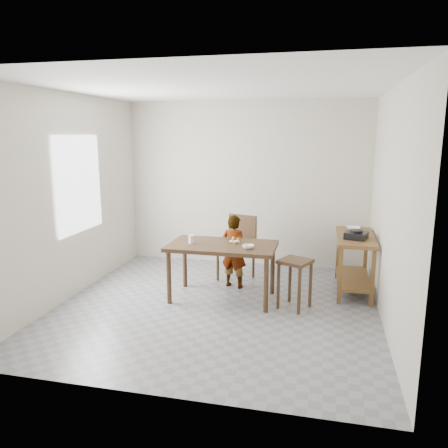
% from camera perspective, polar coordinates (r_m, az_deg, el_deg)
% --- Properties ---
extents(floor, '(4.00, 4.00, 0.04)m').
position_cam_1_polar(floor, '(5.69, -0.93, -10.92)').
color(floor, slate).
rests_on(floor, ground).
extents(ceiling, '(4.00, 4.00, 0.04)m').
position_cam_1_polar(ceiling, '(5.28, -1.03, 17.69)').
color(ceiling, white).
rests_on(ceiling, wall_back).
extents(wall_back, '(4.00, 0.04, 2.70)m').
position_cam_1_polar(wall_back, '(7.28, 2.90, 5.22)').
color(wall_back, beige).
rests_on(wall_back, ground).
extents(wall_front, '(4.00, 0.04, 2.70)m').
position_cam_1_polar(wall_front, '(3.43, -9.19, -2.24)').
color(wall_front, beige).
rests_on(wall_front, ground).
extents(wall_left, '(0.04, 4.00, 2.70)m').
position_cam_1_polar(wall_left, '(6.12, -19.67, 3.34)').
color(wall_left, beige).
rests_on(wall_left, ground).
extents(wall_right, '(0.04, 4.00, 2.70)m').
position_cam_1_polar(wall_right, '(5.21, 21.11, 1.89)').
color(wall_right, beige).
rests_on(wall_right, ground).
extents(window_pane, '(0.02, 1.10, 1.30)m').
position_cam_1_polar(window_pane, '(6.25, -18.40, 4.96)').
color(window_pane, silver).
rests_on(window_pane, wall_left).
extents(dining_table, '(1.40, 0.80, 0.75)m').
position_cam_1_polar(dining_table, '(5.83, -0.22, -6.22)').
color(dining_table, '#3A2616').
rests_on(dining_table, floor).
extents(prep_counter, '(0.50, 1.20, 0.80)m').
position_cam_1_polar(prep_counter, '(6.36, 16.60, -4.94)').
color(prep_counter, brown).
rests_on(prep_counter, floor).
extents(child, '(0.43, 0.33, 1.05)m').
position_cam_1_polar(child, '(6.22, 1.30, -3.60)').
color(child, white).
rests_on(child, floor).
extents(dining_chair, '(0.58, 0.58, 0.96)m').
position_cam_1_polar(dining_chair, '(6.57, 1.55, -3.21)').
color(dining_chair, '#3A2616').
rests_on(dining_chair, floor).
extents(stool, '(0.47, 0.47, 0.63)m').
position_cam_1_polar(stool, '(5.61, 9.19, -7.73)').
color(stool, '#3A2616').
rests_on(stool, floor).
extents(glass_tumbler, '(0.11, 0.11, 0.11)m').
position_cam_1_polar(glass_tumbler, '(5.78, -4.22, -1.98)').
color(glass_tumbler, silver).
rests_on(glass_tumbler, dining_table).
extents(small_bowl, '(0.17, 0.17, 0.05)m').
position_cam_1_polar(small_bowl, '(5.51, 3.16, -2.98)').
color(small_bowl, white).
rests_on(small_bowl, dining_table).
extents(banana, '(0.16, 0.12, 0.05)m').
position_cam_1_polar(banana, '(5.77, 1.36, -2.26)').
color(banana, gold).
rests_on(banana, dining_table).
extents(serving_bowl, '(0.21, 0.21, 0.05)m').
position_cam_1_polar(serving_bowl, '(6.58, 16.52, -0.57)').
color(serving_bowl, white).
rests_on(serving_bowl, prep_counter).
extents(gas_burner, '(0.34, 0.34, 0.09)m').
position_cam_1_polar(gas_burner, '(6.06, 16.89, -1.44)').
color(gas_burner, black).
rests_on(gas_burner, prep_counter).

